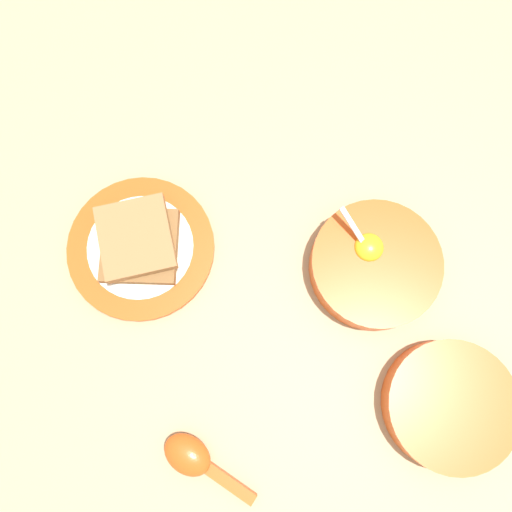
# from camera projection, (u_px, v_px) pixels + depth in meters

# --- Properties ---
(ground_plane) EXTENTS (3.00, 3.00, 0.00)m
(ground_plane) POSITION_uv_depth(u_px,v_px,m) (259.00, 309.00, 0.68)
(ground_plane) COLOR tan
(egg_bowl) EXTENTS (0.17, 0.17, 0.07)m
(egg_bowl) POSITION_uv_depth(u_px,v_px,m) (374.00, 265.00, 0.67)
(egg_bowl) COLOR #DB5119
(egg_bowl) RESTS_ON ground_plane
(toast_plate) EXTENTS (0.20, 0.20, 0.01)m
(toast_plate) POSITION_uv_depth(u_px,v_px,m) (141.00, 248.00, 0.70)
(toast_plate) COLOR #DB5119
(toast_plate) RESTS_ON ground_plane
(toast_sandwich) EXTENTS (0.14, 0.14, 0.04)m
(toast_sandwich) POSITION_uv_depth(u_px,v_px,m) (138.00, 242.00, 0.67)
(toast_sandwich) COLOR brown
(toast_sandwich) RESTS_ON toast_plate
(soup_spoon) EXTENTS (0.10, 0.13, 0.03)m
(soup_spoon) POSITION_uv_depth(u_px,v_px,m) (193.00, 459.00, 0.63)
(soup_spoon) COLOR #DB5119
(soup_spoon) RESTS_ON ground_plane
(congee_bowl) EXTENTS (0.17, 0.17, 0.04)m
(congee_bowl) POSITION_uv_depth(u_px,v_px,m) (450.00, 405.00, 0.64)
(congee_bowl) COLOR #DB5119
(congee_bowl) RESTS_ON ground_plane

